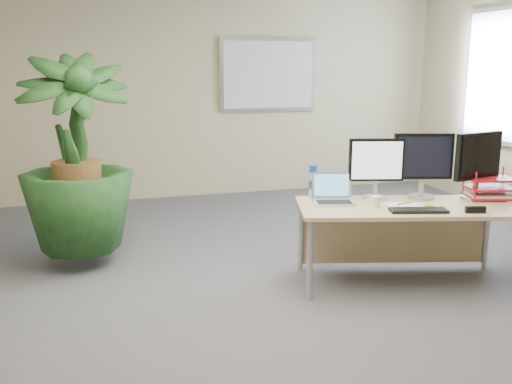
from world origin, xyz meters
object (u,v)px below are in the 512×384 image
object	(u,v)px
monitor_right	(423,161)
laptop	(333,195)
floor_plant	(77,179)
desk	(403,219)
monitor_left	(376,165)

from	to	relation	value
monitor_right	laptop	distance (m)	0.77
floor_plant	laptop	world-z (taller)	floor_plant
desk	monitor_left	bearing A→B (deg)	131.52
floor_plant	desk	bearing A→B (deg)	-23.72
desk	floor_plant	xyz separation A→B (m)	(-2.43, 1.07, 0.25)
laptop	floor_plant	bearing A→B (deg)	154.86
desk	floor_plant	distance (m)	2.67
monitor_left	laptop	distance (m)	0.43
desk	monitor_right	xyz separation A→B (m)	(0.21, 0.10, 0.43)
desk	monitor_right	world-z (taller)	monitor_right
floor_plant	monitor_left	distance (m)	2.45
monitor_left	monitor_right	distance (m)	0.38
monitor_right	laptop	size ratio (longest dim) A/B	1.40
monitor_left	laptop	size ratio (longest dim) A/B	1.30
desk	laptop	world-z (taller)	laptop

